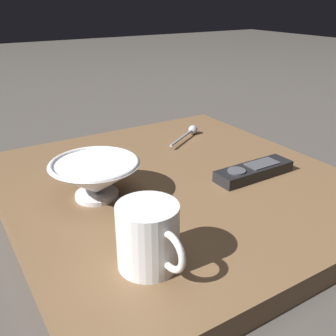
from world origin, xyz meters
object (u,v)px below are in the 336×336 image
Objects in this scene: coffee_mug at (149,237)px; tv_remote_near at (254,171)px; cereal_bowl at (95,177)px; drink_coaster at (87,162)px; teaspoon at (190,132)px.

coffee_mug is 0.68× the size of tv_remote_near.
cereal_bowl is 0.93× the size of tv_remote_near.
cereal_bowl is 0.16m from drink_coaster.
teaspoon is at bearing -84.73° from drink_coaster.
coffee_mug reaches higher than cereal_bowl.
teaspoon is (0.18, -0.33, -0.03)m from cereal_bowl.
cereal_bowl is 1.38× the size of coffee_mug.
cereal_bowl is 1.27× the size of teaspoon.
coffee_mug is at bearing 176.29° from cereal_bowl.
drink_coaster is at bearing -14.53° from cereal_bowl.
cereal_bowl is 0.31m from tv_remote_near.
cereal_bowl is at bearing -3.71° from coffee_mug.
cereal_bowl is 0.38m from teaspoon.
coffee_mug is 0.38m from drink_coaster.
coffee_mug reaches higher than drink_coaster.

